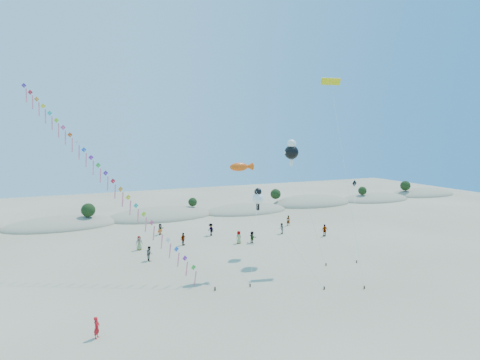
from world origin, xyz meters
name	(u,v)px	position (x,y,z in m)	size (l,w,h in m)	color
ground	(295,332)	(0.00, 0.00, 0.00)	(160.00, 160.00, 0.00)	gray
dune_ridge	(166,216)	(1.06, 45.14, 0.11)	(145.30, 11.49, 5.57)	gray
kite_train	(103,171)	(-11.47, 19.48, 10.74)	(16.79, 18.10, 20.61)	#3F2D1E
fish_kite	(242,167)	(1.96, 14.18, 11.14)	(6.26, 8.81, 11.64)	#3F2D1E
cartoon_kite_low	(258,197)	(6.10, 18.67, 7.03)	(6.10, 10.03, 8.14)	#3F2D1E
cartoon_kite_high	(292,151)	(9.40, 16.50, 12.65)	(2.74, 5.83, 13.99)	#3F2D1E
parafoil_kite	(331,85)	(13.40, 14.57, 20.24)	(4.26, 10.78, 21.05)	#3F2D1E
dark_kite	(355,201)	(21.24, 19.20, 5.42)	(9.30, 11.55, 7.96)	#3F2D1E
flyer_foreground	(97,328)	(-13.53, 4.96, 0.79)	(0.58, 0.38, 1.59)	red
beachgoers	(218,235)	(3.74, 26.30, 0.84)	(26.55, 12.67, 1.79)	slate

